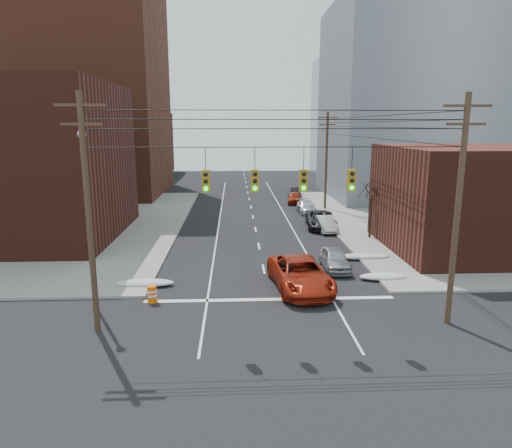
{
  "coord_description": "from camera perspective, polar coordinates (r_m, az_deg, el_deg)",
  "views": [
    {
      "loc": [
        -1.92,
        -17.47,
        9.56
      ],
      "look_at": [
        -0.49,
        12.65,
        3.0
      ],
      "focal_mm": 32.0,
      "sensor_mm": 36.0,
      "label": 1
    }
  ],
  "objects": [
    {
      "name": "snow_east_far",
      "position": [
        34.13,
        13.28,
        -3.97
      ],
      "size": [
        4.0,
        1.08,
        0.42
      ],
      "primitive_type": "ellipsoid",
      "color": "silver",
      "rests_on": "ground"
    },
    {
      "name": "parked_car_e",
      "position": [
        57.04,
        4.83,
        3.31
      ],
      "size": [
        2.17,
        4.36,
        1.43
      ],
      "primitive_type": "imported",
      "rotation": [
        0.0,
        0.0,
        -0.12
      ],
      "color": "maroon",
      "rests_on": "ground"
    },
    {
      "name": "utility_pole_right",
      "position": [
        23.28,
        23.93,
        1.88
      ],
      "size": [
        2.2,
        0.28,
        11.0
      ],
      "color": "#473323",
      "rests_on": "ground"
    },
    {
      "name": "building_storefront",
      "position": [
        39.35,
        27.77,
        2.73
      ],
      "size": [
        16.0,
        12.0,
        8.0
      ],
      "primitive_type": "cube",
      "color": "#471D15",
      "rests_on": "ground"
    },
    {
      "name": "parked_car_a",
      "position": [
        31.29,
        9.83,
        -4.35
      ],
      "size": [
        1.77,
        4.21,
        1.42
      ],
      "primitive_type": "imported",
      "rotation": [
        0.0,
        0.0,
        -0.02
      ],
      "color": "#9E9EA2",
      "rests_on": "ground"
    },
    {
      "name": "building_brick_far",
      "position": [
        94.66,
        -17.7,
        9.55
      ],
      "size": [
        22.0,
        18.0,
        12.0
      ],
      "primitive_type": "cube",
      "color": "#471D15",
      "rests_on": "ground"
    },
    {
      "name": "construction_barrel",
      "position": [
        25.94,
        -12.85,
        -8.51
      ],
      "size": [
        0.55,
        0.55,
        0.96
      ],
      "rotation": [
        0.0,
        0.0,
        -0.01
      ],
      "color": "#E65C0C",
      "rests_on": "ground"
    },
    {
      "name": "bare_tree",
      "position": [
        39.86,
        14.11,
        1.43
      ],
      "size": [
        2.09,
        2.2,
        4.93
      ],
      "color": "black",
      "rests_on": "ground"
    },
    {
      "name": "utility_pole_left",
      "position": [
        21.83,
        -20.22,
        1.55
      ],
      "size": [
        2.2,
        0.28,
        11.0
      ],
      "color": "#473323",
      "rests_on": "ground"
    },
    {
      "name": "parked_car_f",
      "position": [
        62.86,
        4.93,
        4.06
      ],
      "size": [
        1.75,
        3.93,
        1.25
      ],
      "primitive_type": "imported",
      "rotation": [
        0.0,
        0.0,
        -0.11
      ],
      "color": "black",
      "rests_on": "ground"
    },
    {
      "name": "building_office",
      "position": [
        66.03,
        19.13,
        14.17
      ],
      "size": [
        22.0,
        20.0,
        25.0
      ],
      "primitive_type": "cube",
      "color": "gray",
      "rests_on": "ground"
    },
    {
      "name": "utility_pole_far",
      "position": [
        52.65,
        8.79,
        8.02
      ],
      "size": [
        2.2,
        0.28,
        11.0
      ],
      "color": "#473323",
      "rests_on": "ground"
    },
    {
      "name": "parked_car_b",
      "position": [
        42.34,
        8.68,
        0.02
      ],
      "size": [
        1.68,
        4.22,
        1.37
      ],
      "primitive_type": "imported",
      "rotation": [
        0.0,
        0.0,
        0.06
      ],
      "color": "silver",
      "rests_on": "ground"
    },
    {
      "name": "red_pickup",
      "position": [
        27.3,
        5.55,
        -6.27
      ],
      "size": [
        3.71,
        6.82,
        1.81
      ],
      "primitive_type": "imported",
      "rotation": [
        0.0,
        0.0,
        0.11
      ],
      "color": "#9A200E",
      "rests_on": "ground"
    },
    {
      "name": "street_light",
      "position": [
        24.99,
        -20.35,
        2.25
      ],
      "size": [
        0.44,
        0.44,
        9.32
      ],
      "color": "gray",
      "rests_on": "ground"
    },
    {
      "name": "traffic_signals",
      "position": [
        20.68,
        2.91,
        5.61
      ],
      "size": [
        17.0,
        0.42,
        2.02
      ],
      "color": "black",
      "rests_on": "ground"
    },
    {
      "name": "lot_car_b",
      "position": [
        49.33,
        -17.79,
        1.53
      ],
      "size": [
        5.63,
        3.74,
        1.44
      ],
      "primitive_type": "imported",
      "rotation": [
        0.0,
        0.0,
        1.29
      ],
      "color": "#B7B8BD",
      "rests_on": "sidewalk_nw"
    },
    {
      "name": "building_glass",
      "position": [
        91.24,
        14.15,
        12.81
      ],
      "size": [
        20.0,
        18.0,
        22.0
      ],
      "primitive_type": "cube",
      "color": "gray",
      "rests_on": "ground"
    },
    {
      "name": "snow_ne",
      "position": [
        30.03,
        15.61,
        -6.34
      ],
      "size": [
        3.0,
        1.08,
        0.42
      ],
      "primitive_type": "ellipsoid",
      "color": "silver",
      "rests_on": "ground"
    },
    {
      "name": "building_brick_tall",
      "position": [
        69.31,
        -22.17,
        15.9
      ],
      "size": [
        24.0,
        20.0,
        30.0
      ],
      "primitive_type": "cube",
      "color": "brown",
      "rests_on": "ground"
    },
    {
      "name": "snow_nw",
      "position": [
        28.61,
        -13.71,
        -7.17
      ],
      "size": [
        3.5,
        1.08,
        0.42
      ],
      "primitive_type": "ellipsoid",
      "color": "silver",
      "rests_on": "ground"
    },
    {
      "name": "lot_car_d",
      "position": [
        51.67,
        -20.35,
        1.74
      ],
      "size": [
        4.14,
        2.67,
        1.31
      ],
      "primitive_type": "imported",
      "rotation": [
        0.0,
        0.0,
        1.25
      ],
      "color": "#A6A6AB",
      "rests_on": "sidewalk_nw"
    },
    {
      "name": "parked_car_c",
      "position": [
        43.57,
        8.12,
        0.53
      ],
      "size": [
        3.09,
        5.87,
        1.58
      ],
      "primitive_type": "imported",
      "rotation": [
        0.0,
        0.0,
        -0.09
      ],
      "color": "black",
      "rests_on": "ground"
    },
    {
      "name": "ground",
      "position": [
        20.01,
        3.25,
        -16.29
      ],
      "size": [
        160.0,
        160.0,
        0.0
      ],
      "primitive_type": "plane",
      "color": "black",
      "rests_on": "ground"
    },
    {
      "name": "parked_car_d",
      "position": [
        51.06,
        6.31,
        2.16
      ],
      "size": [
        1.88,
        4.55,
        1.32
      ],
      "primitive_type": "imported",
      "rotation": [
        0.0,
        0.0,
        0.01
      ],
      "color": "#B6B6BB",
      "rests_on": "ground"
    },
    {
      "name": "lot_car_c",
      "position": [
        41.5,
        -27.04,
        -1.09
      ],
      "size": [
        5.81,
        3.84,
        1.56
      ],
      "primitive_type": "imported",
      "rotation": [
        0.0,
        0.0,
        1.91
      ],
      "color": "black",
      "rests_on": "sidewalk_nw"
    },
    {
      "name": "lot_car_a",
      "position": [
        42.16,
        -19.88,
        -0.4
      ],
      "size": [
        4.5,
        2.97,
        1.4
      ],
      "primitive_type": "imported",
      "rotation": [
        0.0,
        0.0,
        1.96
      ],
      "color": "silver",
      "rests_on": "sidewalk_nw"
    }
  ]
}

